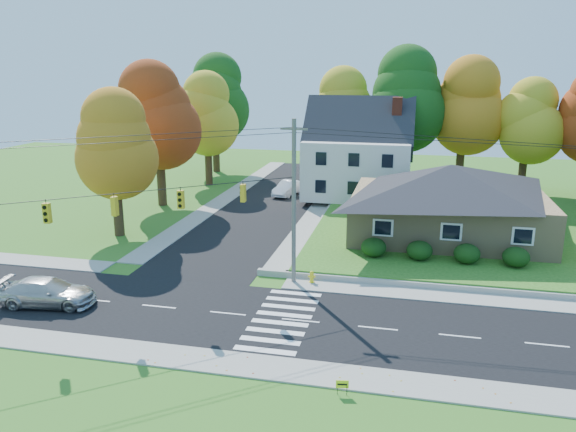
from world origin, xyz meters
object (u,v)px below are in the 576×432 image
(ranch_house, at_px, (449,199))
(silver_sedan, at_px, (48,292))
(white_car, at_px, (288,188))
(fire_hydrant, at_px, (312,277))

(ranch_house, xyz_separation_m, silver_sedan, (-22.08, -17.15, -2.48))
(ranch_house, height_order, silver_sedan, ranch_house)
(white_car, relative_size, fire_hydrant, 5.59)
(ranch_house, height_order, white_car, ranch_house)
(silver_sedan, distance_m, white_car, 30.59)
(ranch_house, bearing_deg, white_car, 140.21)
(white_car, bearing_deg, ranch_house, -26.97)
(silver_sedan, distance_m, fire_hydrant, 15.14)
(white_car, bearing_deg, silver_sedan, -90.16)
(silver_sedan, relative_size, white_car, 1.17)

